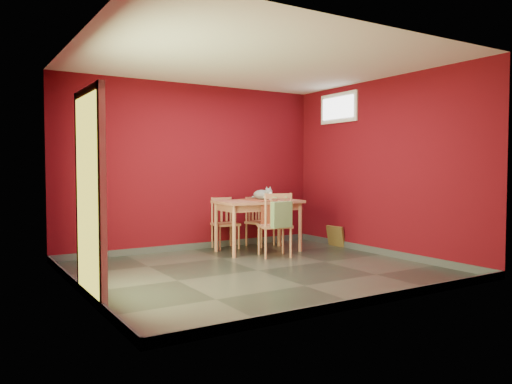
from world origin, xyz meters
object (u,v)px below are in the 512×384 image
cat (262,193)px  dining_table (258,207)px  picture_frame (336,236)px  chair_far_right (258,221)px  tote_bag (281,214)px  chair_near (276,224)px  chair_far_left (224,222)px

cat → dining_table: bearing=-157.7°
dining_table → picture_frame: (1.41, -0.24, -0.55)m
dining_table → chair_far_right: chair_far_right is taller
cat → picture_frame: cat is taller
cat → tote_bag: bearing=-107.7°
dining_table → cat: 0.25m
tote_bag → cat: 0.87m
chair_far_right → dining_table: bearing=-122.3°
chair_far_right → chair_near: size_ratio=0.87×
cat → picture_frame: (1.30, -0.30, -0.76)m
chair_far_right → tote_bag: size_ratio=1.88×
picture_frame → dining_table: bearing=170.3°
dining_table → tote_bag: size_ratio=3.02×
chair_near → cat: bearing=77.3°
chair_near → cat: size_ratio=2.13×
cat → picture_frame: size_ratio=1.26×
chair_far_right → chair_near: (-0.37, -1.07, 0.06)m
cat → chair_far_left: bearing=121.0°
dining_table → tote_bag: (-0.07, -0.75, -0.06)m
dining_table → picture_frame: size_ratio=3.74×
tote_bag → chair_far_left: bearing=99.3°
dining_table → chair_far_left: 0.72m
tote_bag → chair_near: bearing=78.8°
chair_far_right → cat: bearing=-115.8°
chair_far_left → cat: bearing=-53.6°
dining_table → chair_far_left: (-0.29, 0.60, -0.29)m
tote_bag → picture_frame: bearing=19.2°
picture_frame → chair_far_left: bearing=153.8°
chair_near → tote_bag: size_ratio=2.17×
dining_table → tote_bag: 0.76m
chair_far_right → picture_frame: bearing=-36.1°
chair_near → tote_bag: chair_near is taller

